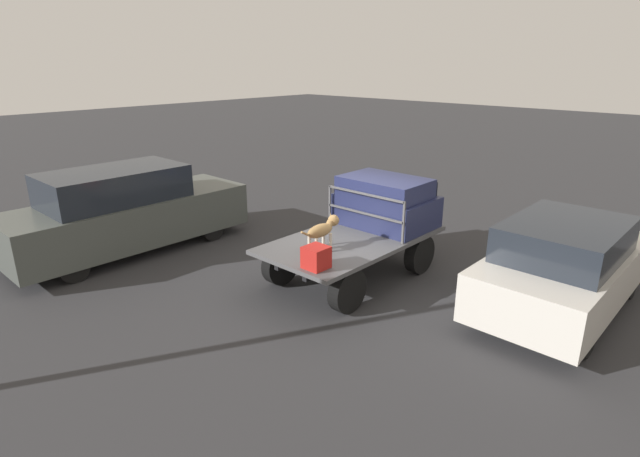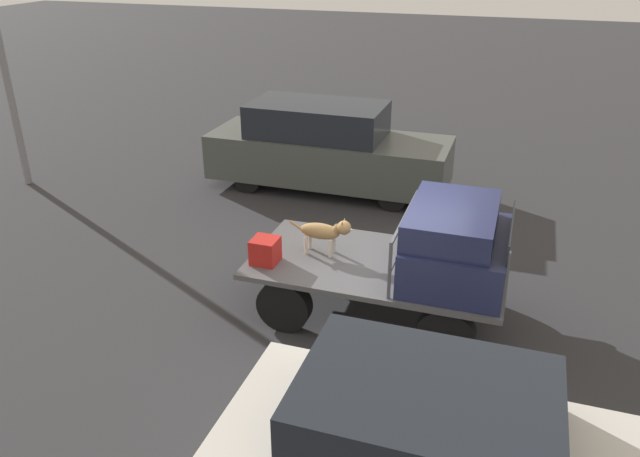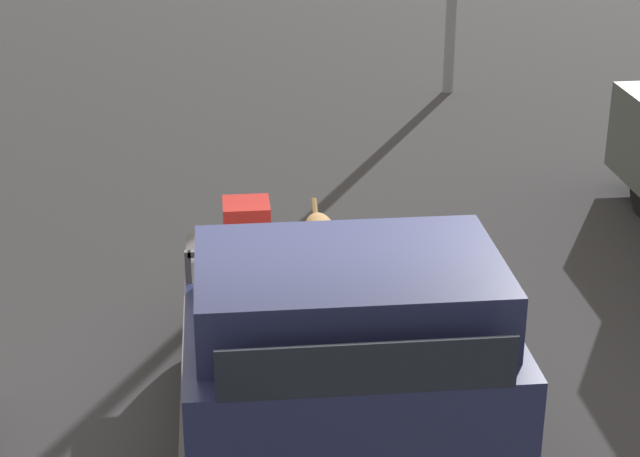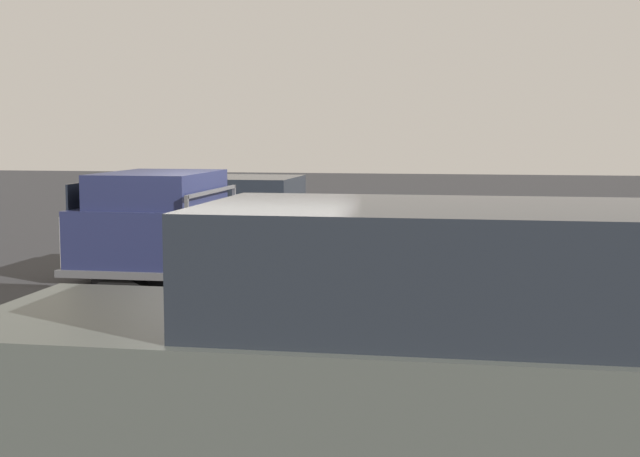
% 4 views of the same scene
% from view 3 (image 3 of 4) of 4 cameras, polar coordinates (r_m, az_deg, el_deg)
% --- Properties ---
extents(ground_plane, '(80.00, 80.00, 0.00)m').
position_cam_3_polar(ground_plane, '(7.97, 0.46, -11.14)').
color(ground_plane, '#2D2D30').
extents(flatbed_truck, '(3.78, 2.04, 0.87)m').
position_cam_3_polar(flatbed_truck, '(7.64, 0.47, -7.27)').
color(flatbed_truck, black).
rests_on(flatbed_truck, ground).
extents(truck_cab, '(1.40, 1.92, 1.05)m').
position_cam_3_polar(truck_cab, '(6.31, 1.59, -6.50)').
color(truck_cab, '#1E2347').
rests_on(truck_cab, flatbed_truck).
extents(truck_headboard, '(0.04, 1.92, 0.85)m').
position_cam_3_polar(truck_headboard, '(6.93, 0.83, -3.04)').
color(truck_headboard, '#4C4C4F').
rests_on(truck_headboard, flatbed_truck).
extents(dog, '(1.03, 0.25, 0.63)m').
position_cam_3_polar(dog, '(8.09, 0.07, -0.47)').
color(dog, beige).
rests_on(dog, flatbed_truck).
extents(cargo_crate, '(0.38, 0.38, 0.38)m').
position_cam_3_polar(cargo_crate, '(8.85, -3.93, 0.25)').
color(cargo_crate, '#AD1E19').
rests_on(cargo_crate, flatbed_truck).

